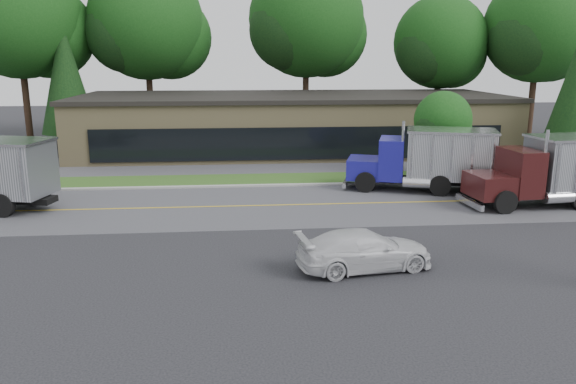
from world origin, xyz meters
name	(u,v)px	position (x,y,z in m)	size (l,w,h in m)	color
ground	(305,274)	(0.00, 0.00, 0.00)	(140.00, 140.00, 0.00)	#34343A
road	(284,205)	(0.00, 9.00, 0.00)	(60.00, 8.00, 0.02)	slate
center_line	(284,205)	(0.00, 9.00, 0.00)	(60.00, 0.12, 0.01)	gold
curb	(278,186)	(0.00, 13.20, 0.00)	(60.00, 0.30, 0.12)	#9E9E99
grass_verge	(276,180)	(0.00, 15.00, 0.00)	(60.00, 3.40, 0.03)	#2E561D
far_parking	(271,164)	(0.00, 20.00, 0.00)	(60.00, 7.00, 0.02)	slate
strip_mall	(292,124)	(2.00, 26.00, 2.00)	(32.00, 12.00, 4.00)	tan
tree_far_a	(21,21)	(-19.83, 32.13, 9.95)	(10.92, 10.28, 15.58)	#382619
tree_far_b	(148,28)	(-9.84, 34.13, 9.57)	(10.52, 9.90, 15.00)	#382619
tree_far_c	(308,25)	(4.17, 34.13, 9.86)	(10.83, 10.19, 15.45)	#382619
tree_far_d	(441,47)	(16.13, 33.11, 8.00)	(8.79, 8.28, 12.54)	#382619
tree_far_e	(539,33)	(24.15, 31.12, 9.15)	(10.05, 9.46, 14.34)	#382619
evergreen_left	(66,77)	(-16.00, 30.00, 5.56)	(4.46, 4.46, 10.13)	#382619
evergreen_right	(576,92)	(20.00, 18.00, 4.86)	(3.89, 3.89, 8.84)	#382619
tree_verge	(443,123)	(10.05, 15.04, 3.28)	(3.62, 3.41, 5.17)	#382619
dump_truck_blue	(429,158)	(8.05, 11.44, 1.80)	(8.10, 4.69, 3.36)	black
dump_truck_maroon	(558,169)	(13.33, 8.01, 1.80)	(8.14, 3.29, 3.36)	black
rally_car	(365,250)	(2.07, 0.30, 0.68)	(1.90, 4.68, 1.36)	silver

